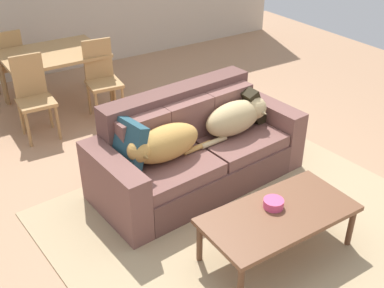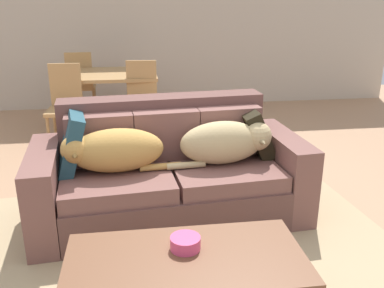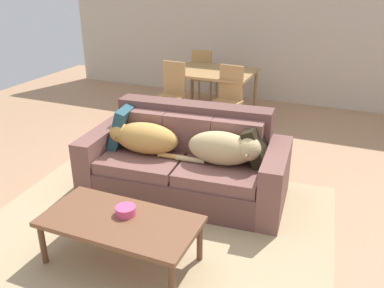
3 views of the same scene
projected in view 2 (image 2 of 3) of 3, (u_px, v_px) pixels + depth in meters
The scene contains 14 objects.
ground_plane at pixel (174, 230), 3.29m from camera, with size 10.00×10.00×0.00m, color tan.
back_partition at pixel (147, 19), 6.58m from camera, with size 8.00×0.12×2.70m, color beige.
area_rug at pixel (182, 272), 2.78m from camera, with size 3.21×2.77×0.01m, color tan.
couch at pixel (169, 174), 3.43m from camera, with size 2.18×1.10×0.93m.
dog_on_left_cushion at pixel (112, 150), 3.16m from camera, with size 0.88×0.39×0.33m.
dog_on_right_cushion at pixel (227, 142), 3.33m from camera, with size 0.84×0.36×0.34m.
throw_pillow_by_left_arm at pixel (71, 142), 3.22m from camera, with size 0.10×0.46×0.46m, color #244B58.
throw_pillow_by_right_arm at pixel (255, 132), 3.54m from camera, with size 0.12×0.40×0.40m, color black.
coffee_table at pixel (186, 264), 2.24m from camera, with size 1.26×0.63×0.42m.
bowl_on_coffee_table at pixel (185, 243), 2.29m from camera, with size 0.17×0.17×0.07m, color #EA4C7F.
dining_table at pixel (108, 78), 5.51m from camera, with size 1.24×0.97×0.76m.
dining_chair_near_left at pixel (66, 103), 4.93m from camera, with size 0.42×0.42×0.97m.
dining_chair_near_right at pixel (142, 99), 5.10m from camera, with size 0.44×0.44×0.98m.
dining_chair_far_left at pixel (81, 82), 6.08m from camera, with size 0.42×0.42×0.96m.
Camera 2 is at (-0.26, -2.87, 1.72)m, focal length 40.01 mm.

